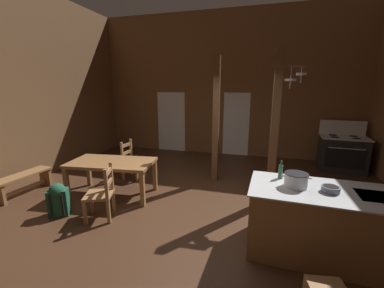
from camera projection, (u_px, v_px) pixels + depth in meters
The scene contains 16 objects.
ground_plane at pixel (189, 213), 4.48m from camera, with size 9.04×9.00×0.10m, color #422819.
wall_back at pixel (225, 85), 7.85m from camera, with size 9.04×0.14×4.55m, color brown.
glazed_door_back_left at pixel (171, 122), 8.56m from camera, with size 1.00×0.01×2.05m, color white.
glazed_panel_back_right at pixel (236, 125), 7.96m from camera, with size 0.84×0.01×2.05m, color white.
kitchen_island at pixel (333, 225), 3.19m from camera, with size 2.20×1.06×0.93m.
stove_range at pixel (342, 153), 6.58m from camera, with size 1.20×0.89×1.32m.
support_post_with_pot_rack at pixel (276, 125), 4.50m from camera, with size 0.54×0.22×2.90m.
support_post_center at pixel (216, 121), 5.64m from camera, with size 0.14×0.14×2.90m.
dining_table at pixel (112, 165), 5.01m from camera, with size 1.79×1.09×0.74m.
ladderback_chair_near_window at pixel (132, 161), 5.99m from camera, with size 0.47×0.47×0.95m.
ladderback_chair_by_post at pixel (102, 194), 4.14m from camera, with size 0.57×0.57×0.95m.
bench_along_left_wall at pixel (24, 181), 5.13m from camera, with size 0.44×1.16×0.44m.
backpack at pixel (58, 198), 4.27m from camera, with size 0.39×0.38×0.60m.
stockpot_on_counter at pixel (296, 180), 3.20m from camera, with size 0.37×0.30×0.19m.
mixing_bowl_on_counter at pixel (331, 189), 3.06m from camera, with size 0.22×0.22×0.08m.
bottle_tall_on_counter at pixel (281, 171), 3.51m from camera, with size 0.07×0.07×0.27m.
Camera 1 is at (1.15, -3.90, 2.23)m, focal length 22.68 mm.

